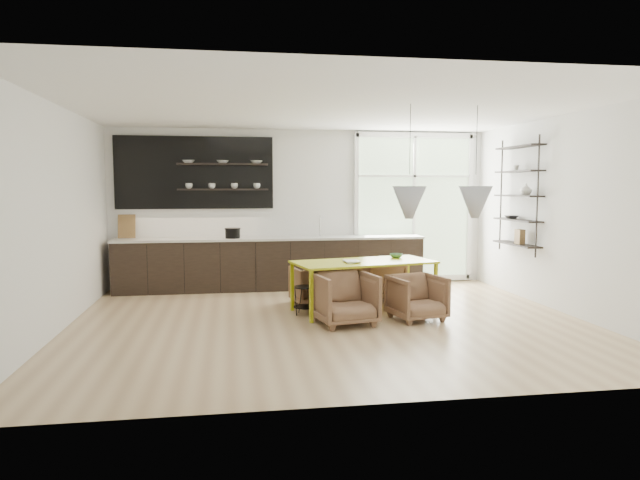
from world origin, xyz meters
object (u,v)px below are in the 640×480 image
Objects in this scene: armchair_back_right at (378,281)px; armchair_front_left at (345,299)px; armchair_back_left at (314,285)px; armchair_front_right at (417,297)px; wire_stool at (305,296)px; dining_table at (364,265)px.

armchair_front_left is at bearing 46.46° from armchair_back_right.
armchair_front_right reaches higher than armchair_back_left.
armchair_front_right is (0.17, -1.44, -0.00)m from armchair_back_right.
wire_stool is at bearing 60.14° from armchair_back_left.
wire_stool is at bearing 147.32° from armchair_front_right.
armchair_back_left is 0.87× the size of armchair_front_left.
armchair_back_right reaches higher than wire_stool.
armchair_back_left is 1.11m from armchair_back_right.
armchair_front_left is 1.87× the size of wire_stool.
dining_table is at bearing 120.04° from armchair_front_right.
armchair_front_left reaches higher than armchair_back_left.
armchair_back_left is at bearing 123.91° from armchair_front_right.
armchair_front_left is at bearing -55.50° from wire_stool.
armchair_back_left is 1.63× the size of wire_stool.
armchair_front_left is at bearing 89.39° from armchair_back_left.
armchair_back_right is at bearing 48.85° from dining_table.
armchair_back_left is at bearing 88.84° from armchair_front_left.
dining_table is 0.95m from armchair_front_left.
armchair_back_left is 1.76m from armchair_front_right.
wire_stool is at bearing 113.84° from armchair_front_left.
dining_table reaches higher than armchair_back_left.
wire_stool is (-0.90, -0.10, -0.43)m from dining_table.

